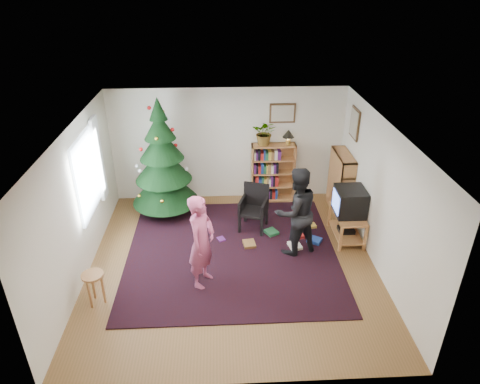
{
  "coord_description": "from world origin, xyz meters",
  "views": [
    {
      "loc": [
        -0.17,
        -6.14,
        4.69
      ],
      "look_at": [
        0.17,
        0.6,
        1.1
      ],
      "focal_mm": 32.0,
      "sensor_mm": 36.0,
      "label": 1
    }
  ],
  "objects_px": {
    "christmas_tree": "(163,167)",
    "person_by_chair": "(296,212)",
    "picture_back": "(282,113)",
    "potted_plant": "(265,133)",
    "person_standing": "(202,242)",
    "table_lamp": "(288,135)",
    "picture_right": "(355,123)",
    "bookshelf_right": "(341,182)",
    "stool": "(93,281)",
    "armchair": "(253,205)",
    "crt_tv": "(350,201)",
    "bookshelf_back": "(273,172)",
    "tv_stand": "(347,223)"
  },
  "relations": [
    {
      "from": "picture_right",
      "to": "potted_plant",
      "type": "xyz_separation_m",
      "value": [
        -1.7,
        0.59,
        -0.37
      ]
    },
    {
      "from": "christmas_tree",
      "to": "bookshelf_back",
      "type": "xyz_separation_m",
      "value": [
        2.32,
        0.48,
        -0.38
      ]
    },
    {
      "from": "bookshelf_back",
      "to": "table_lamp",
      "type": "relative_size",
      "value": 3.9
    },
    {
      "from": "picture_right",
      "to": "crt_tv",
      "type": "xyz_separation_m",
      "value": [
        -0.26,
        -1.06,
        -1.15
      ]
    },
    {
      "from": "stool",
      "to": "person_by_chair",
      "type": "xyz_separation_m",
      "value": [
        3.29,
        1.21,
        0.41
      ]
    },
    {
      "from": "tv_stand",
      "to": "potted_plant",
      "type": "height_order",
      "value": "potted_plant"
    },
    {
      "from": "christmas_tree",
      "to": "person_by_chair",
      "type": "relative_size",
      "value": 1.49
    },
    {
      "from": "picture_back",
      "to": "bookshelf_back",
      "type": "xyz_separation_m",
      "value": [
        -0.17,
        -0.14,
        -1.29
      ]
    },
    {
      "from": "armchair",
      "to": "table_lamp",
      "type": "height_order",
      "value": "table_lamp"
    },
    {
      "from": "picture_back",
      "to": "tv_stand",
      "type": "relative_size",
      "value": 0.59
    },
    {
      "from": "tv_stand",
      "to": "armchair",
      "type": "height_order",
      "value": "armchair"
    },
    {
      "from": "bookshelf_right",
      "to": "person_by_chair",
      "type": "xyz_separation_m",
      "value": [
        -1.2,
        -1.46,
        0.17
      ]
    },
    {
      "from": "christmas_tree",
      "to": "person_by_chair",
      "type": "bearing_deg",
      "value": -32.13
    },
    {
      "from": "crt_tv",
      "to": "potted_plant",
      "type": "xyz_separation_m",
      "value": [
        -1.44,
        1.65,
        0.77
      ]
    },
    {
      "from": "person_by_chair",
      "to": "table_lamp",
      "type": "relative_size",
      "value": 5.03
    },
    {
      "from": "armchair",
      "to": "bookshelf_right",
      "type": "bearing_deg",
      "value": 35.71
    },
    {
      "from": "person_by_chair",
      "to": "picture_back",
      "type": "bearing_deg",
      "value": -111.43
    },
    {
      "from": "picture_right",
      "to": "crt_tv",
      "type": "height_order",
      "value": "picture_right"
    },
    {
      "from": "picture_right",
      "to": "bookshelf_right",
      "type": "distance_m",
      "value": 1.29
    },
    {
      "from": "bookshelf_back",
      "to": "table_lamp",
      "type": "height_order",
      "value": "table_lamp"
    },
    {
      "from": "christmas_tree",
      "to": "table_lamp",
      "type": "distance_m",
      "value": 2.71
    },
    {
      "from": "picture_back",
      "to": "table_lamp",
      "type": "height_order",
      "value": "picture_back"
    },
    {
      "from": "picture_back",
      "to": "person_by_chair",
      "type": "bearing_deg",
      "value": -90.27
    },
    {
      "from": "person_standing",
      "to": "table_lamp",
      "type": "height_order",
      "value": "table_lamp"
    },
    {
      "from": "potted_plant",
      "to": "table_lamp",
      "type": "distance_m",
      "value": 0.5
    },
    {
      "from": "person_by_chair",
      "to": "potted_plant",
      "type": "relative_size",
      "value": 3.05
    },
    {
      "from": "person_standing",
      "to": "table_lamp",
      "type": "distance_m",
      "value": 3.43
    },
    {
      "from": "bookshelf_back",
      "to": "potted_plant",
      "type": "relative_size",
      "value": 2.36
    },
    {
      "from": "armchair",
      "to": "table_lamp",
      "type": "xyz_separation_m",
      "value": [
        0.83,
        1.16,
        1.03
      ]
    },
    {
      "from": "picture_right",
      "to": "bookshelf_right",
      "type": "relative_size",
      "value": 0.46
    },
    {
      "from": "bookshelf_back",
      "to": "person_by_chair",
      "type": "distance_m",
      "value": 2.05
    },
    {
      "from": "picture_right",
      "to": "armchair",
      "type": "distance_m",
      "value": 2.56
    },
    {
      "from": "stool",
      "to": "tv_stand",
      "type": "bearing_deg",
      "value": 20.05
    },
    {
      "from": "picture_right",
      "to": "person_by_chair",
      "type": "height_order",
      "value": "picture_right"
    },
    {
      "from": "stool",
      "to": "person_standing",
      "type": "height_order",
      "value": "person_standing"
    },
    {
      "from": "tv_stand",
      "to": "crt_tv",
      "type": "bearing_deg",
      "value": 180.0
    },
    {
      "from": "picture_back",
      "to": "bookshelf_right",
      "type": "relative_size",
      "value": 0.42
    },
    {
      "from": "armchair",
      "to": "person_by_chair",
      "type": "bearing_deg",
      "value": -33.36
    },
    {
      "from": "table_lamp",
      "to": "picture_back",
      "type": "bearing_deg",
      "value": 133.55
    },
    {
      "from": "picture_back",
      "to": "table_lamp",
      "type": "distance_m",
      "value": 0.46
    },
    {
      "from": "picture_back",
      "to": "crt_tv",
      "type": "xyz_separation_m",
      "value": [
        1.07,
        -1.79,
        -1.15
      ]
    },
    {
      "from": "person_by_chair",
      "to": "table_lamp",
      "type": "distance_m",
      "value": 2.16
    },
    {
      "from": "person_standing",
      "to": "potted_plant",
      "type": "distance_m",
      "value": 3.22
    },
    {
      "from": "person_standing",
      "to": "person_by_chair",
      "type": "distance_m",
      "value": 1.83
    },
    {
      "from": "picture_right",
      "to": "armchair",
      "type": "relative_size",
      "value": 0.65
    },
    {
      "from": "picture_back",
      "to": "stool",
      "type": "distance_m",
      "value": 4.97
    },
    {
      "from": "bookshelf_back",
      "to": "crt_tv",
      "type": "height_order",
      "value": "bookshelf_back"
    },
    {
      "from": "picture_back",
      "to": "potted_plant",
      "type": "relative_size",
      "value": 1.0
    },
    {
      "from": "christmas_tree",
      "to": "bookshelf_back",
      "type": "bearing_deg",
      "value": 11.7
    },
    {
      "from": "bookshelf_back",
      "to": "picture_back",
      "type": "bearing_deg",
      "value": 38.18
    }
  ]
}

